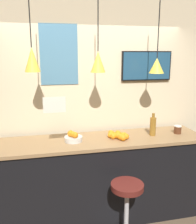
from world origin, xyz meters
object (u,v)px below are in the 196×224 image
object	(u,v)px
bar_stool	(127,204)
juice_bottle	(153,126)
spread_jar	(178,130)
mounted_tv	(147,66)
fruit_bowl	(73,137)

from	to	relation	value
bar_stool	juice_bottle	size ratio (longest dim) A/B	2.60
juice_bottle	spread_jar	size ratio (longest dim) A/B	2.78
juice_bottle	mounted_tv	size ratio (longest dim) A/B	0.41
fruit_bowl	mounted_tv	world-z (taller)	mounted_tv
fruit_bowl	juice_bottle	xyz separation A→B (m)	(1.05, 0.01, 0.08)
bar_stool	juice_bottle	world-z (taller)	juice_bottle
bar_stool	fruit_bowl	size ratio (longest dim) A/B	3.52
juice_bottle	spread_jar	distance (m)	0.37
spread_jar	mounted_tv	distance (m)	0.97
bar_stool	spread_jar	xyz separation A→B (m)	(0.91, 0.59, 0.62)
fruit_bowl	spread_jar	world-z (taller)	fruit_bowl
spread_jar	bar_stool	bearing A→B (deg)	-146.94
fruit_bowl	mounted_tv	xyz separation A→B (m)	(1.09, 0.40, 0.83)
bar_stool	juice_bottle	bearing A→B (deg)	47.26
fruit_bowl	spread_jar	size ratio (longest dim) A/B	2.06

